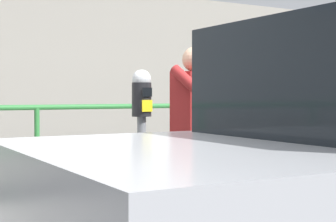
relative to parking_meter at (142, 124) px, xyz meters
The scene contains 3 objects.
parking_meter is the anchor object (origin of this frame).
pedestrian_at_meter 0.66m from the parking_meter, 16.80° to the left, with size 0.59×0.72×1.65m.
background_railing 2.27m from the parking_meter, 94.09° to the left, with size 24.06×0.06×1.12m.
Camera 1 is at (-1.76, -3.14, 1.35)m, focal length 56.82 mm.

